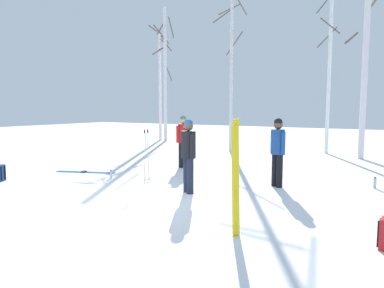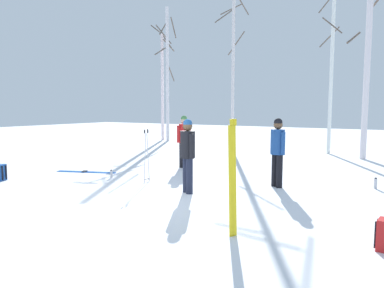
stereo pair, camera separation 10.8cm
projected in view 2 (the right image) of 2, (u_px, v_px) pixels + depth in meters
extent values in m
plane|color=white|center=(117.00, 203.00, 7.41)|extent=(60.00, 60.00, 0.00)
cylinder|color=black|center=(279.00, 171.00, 8.77)|extent=(0.16, 0.16, 0.82)
cylinder|color=black|center=(275.00, 170.00, 8.93)|extent=(0.16, 0.16, 0.82)
cylinder|color=#1E478C|center=(278.00, 142.00, 8.78)|extent=(0.34, 0.34, 0.62)
sphere|color=brown|center=(278.00, 125.00, 8.73)|extent=(0.22, 0.22, 0.22)
sphere|color=black|center=(278.00, 122.00, 8.73)|extent=(0.21, 0.21, 0.21)
cylinder|color=#1E478C|center=(283.00, 143.00, 8.59)|extent=(0.10, 0.10, 0.56)
cylinder|color=#1E478C|center=(273.00, 142.00, 8.97)|extent=(0.10, 0.10, 0.56)
cylinder|color=black|center=(186.00, 155.00, 11.81)|extent=(0.16, 0.16, 0.82)
cylinder|color=black|center=(182.00, 155.00, 11.72)|extent=(0.16, 0.16, 0.82)
cylinder|color=red|center=(184.00, 133.00, 11.69)|extent=(0.34, 0.34, 0.62)
sphere|color=beige|center=(184.00, 121.00, 11.65)|extent=(0.22, 0.22, 0.22)
sphere|color=#4C8C4C|center=(184.00, 119.00, 11.64)|extent=(0.21, 0.21, 0.21)
cylinder|color=red|center=(190.00, 134.00, 11.79)|extent=(0.10, 0.10, 0.56)
cylinder|color=red|center=(178.00, 134.00, 11.59)|extent=(0.10, 0.10, 0.56)
cylinder|color=#1E2338|center=(189.00, 176.00, 8.15)|extent=(0.16, 0.16, 0.82)
cylinder|color=#1E2338|center=(186.00, 175.00, 8.31)|extent=(0.16, 0.16, 0.82)
cylinder|color=black|center=(188.00, 144.00, 8.16)|extent=(0.34, 0.34, 0.62)
sphere|color=brown|center=(188.00, 126.00, 8.11)|extent=(0.22, 0.22, 0.22)
sphere|color=#265999|center=(188.00, 124.00, 8.11)|extent=(0.21, 0.21, 0.21)
cylinder|color=black|center=(192.00, 146.00, 7.97)|extent=(0.10, 0.10, 0.56)
cylinder|color=black|center=(184.00, 145.00, 8.35)|extent=(0.10, 0.10, 0.56)
cube|color=yellow|center=(231.00, 182.00, 5.37)|extent=(0.07, 0.11, 1.72)
cube|color=yellow|center=(231.00, 122.00, 5.28)|extent=(0.04, 0.06, 0.10)
cube|color=yellow|center=(234.00, 181.00, 5.40)|extent=(0.07, 0.11, 1.72)
cube|color=yellow|center=(235.00, 122.00, 5.31)|extent=(0.04, 0.06, 0.10)
cube|color=blue|center=(87.00, 172.00, 10.95)|extent=(1.77, 0.74, 0.02)
cube|color=#333338|center=(85.00, 171.00, 10.96)|extent=(0.13, 0.10, 0.03)
cube|color=blue|center=(86.00, 172.00, 10.85)|extent=(1.77, 0.74, 0.02)
cube|color=#333338|center=(84.00, 171.00, 10.86)|extent=(0.13, 0.10, 0.03)
cylinder|color=#B2B2BC|center=(148.00, 157.00, 9.47)|extent=(0.02, 0.10, 1.30)
cylinder|color=black|center=(148.00, 131.00, 9.40)|extent=(0.04, 0.04, 0.10)
cylinder|color=black|center=(148.00, 179.00, 9.53)|extent=(0.07, 0.07, 0.01)
cylinder|color=#B2B2BC|center=(145.00, 158.00, 9.36)|extent=(0.02, 0.10, 1.30)
cylinder|color=black|center=(145.00, 131.00, 9.29)|extent=(0.04, 0.04, 0.10)
cylinder|color=black|center=(145.00, 180.00, 9.42)|extent=(0.07, 0.07, 0.01)
cube|color=black|center=(375.00, 235.00, 4.93)|extent=(0.03, 0.04, 0.37)
cube|color=black|center=(377.00, 232.00, 5.04)|extent=(0.03, 0.04, 0.37)
cube|color=#1E4C99|center=(1.00, 173.00, 9.63)|extent=(0.28, 0.32, 0.44)
cube|color=black|center=(6.00, 172.00, 9.68)|extent=(0.04, 0.04, 0.37)
cube|color=black|center=(3.00, 173.00, 9.54)|extent=(0.04, 0.04, 0.37)
cylinder|color=silver|center=(111.00, 174.00, 9.99)|extent=(0.07, 0.07, 0.21)
cylinder|color=black|center=(111.00, 170.00, 9.98)|extent=(0.05, 0.05, 0.02)
cylinder|color=silver|center=(376.00, 184.00, 8.68)|extent=(0.07, 0.07, 0.25)
cylinder|color=black|center=(376.00, 178.00, 8.67)|extent=(0.05, 0.05, 0.02)
cylinder|color=silver|center=(162.00, 88.00, 21.47)|extent=(0.18, 0.18, 6.31)
cylinder|color=brown|center=(171.00, 72.00, 21.20)|extent=(0.29, 1.11, 1.07)
cylinder|color=brown|center=(168.00, 43.00, 20.98)|extent=(0.08, 0.86, 0.64)
cylinder|color=brown|center=(169.00, 45.00, 20.93)|extent=(0.13, 1.05, 0.59)
cylinder|color=brown|center=(164.00, 34.00, 20.73)|extent=(0.69, 0.75, 1.07)
cylinder|color=silver|center=(167.00, 75.00, 20.78)|extent=(0.19, 0.19, 7.72)
cylinder|color=brown|center=(173.00, 28.00, 20.39)|extent=(0.25, 0.83, 1.04)
cylinder|color=brown|center=(155.00, 28.00, 20.22)|extent=(1.26, 0.89, 0.70)
cylinder|color=brown|center=(160.00, 51.00, 20.91)|extent=(0.09, 1.05, 0.57)
cylinder|color=brown|center=(163.00, 28.00, 20.69)|extent=(0.15, 0.67, 0.84)
cylinder|color=silver|center=(233.00, 68.00, 15.91)|extent=(0.14, 0.14, 7.47)
cylinder|color=brown|center=(224.00, 16.00, 16.08)|extent=(0.34, 1.16, 0.77)
cylinder|color=brown|center=(231.00, 9.00, 16.12)|extent=(0.81, 0.67, 0.53)
cylinder|color=brown|center=(242.00, 3.00, 15.30)|extent=(0.32, 0.93, 0.84)
cylinder|color=brown|center=(236.00, 43.00, 16.14)|extent=(0.81, 0.12, 1.02)
cylinder|color=white|center=(331.00, 74.00, 14.99)|extent=(0.15, 0.15, 6.73)
cylinder|color=brown|center=(332.00, 25.00, 14.45)|extent=(0.81, 0.11, 0.73)
cylinder|color=brown|center=(329.00, 37.00, 15.23)|extent=(0.76, 0.47, 0.88)
cylinder|color=silver|center=(368.00, 59.00, 13.32)|extent=(0.22, 0.22, 7.56)
cylinder|color=brown|center=(354.00, 38.00, 13.62)|extent=(0.37, 1.11, 0.60)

